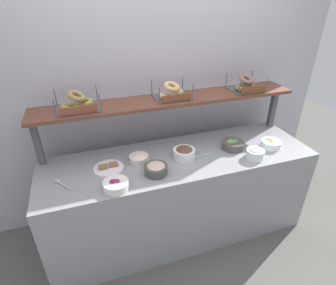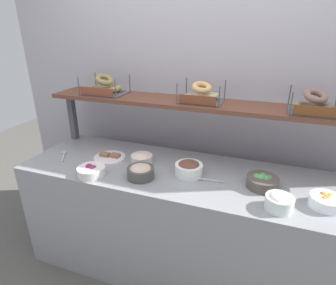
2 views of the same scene
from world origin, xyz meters
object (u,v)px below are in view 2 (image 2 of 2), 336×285
at_px(bowl_beet_salad, 91,171).
at_px(bagel_basket_everything, 105,88).
at_px(bowl_tuna_salad, 141,172).
at_px(serving_spoon_by_edge, 205,179).
at_px(bowl_veggie_mix, 262,181).
at_px(bowl_cream_cheese, 279,201).
at_px(serving_spoon_near_plate, 64,154).
at_px(bowl_chocolate_spread, 189,168).
at_px(bowl_potato_salad, 142,158).
at_px(serving_plate_white, 110,157).
at_px(bagel_basket_poppy, 314,105).
at_px(bagel_basket_plain, 201,95).
at_px(bowl_fruit_salad, 326,201).

height_order(bowl_beet_salad, bagel_basket_everything, bagel_basket_everything).
height_order(bowl_tuna_salad, serving_spoon_by_edge, bowl_tuna_salad).
distance_m(bowl_veggie_mix, bowl_cream_cheese, 0.23).
xyz_separation_m(serving_spoon_by_edge, bagel_basket_everything, (-0.90, 0.32, 0.47)).
xyz_separation_m(bowl_beet_salad, bagel_basket_everything, (-0.17, 0.51, 0.45)).
bearing_deg(serving_spoon_near_plate, bowl_veggie_mix, 1.76).
xyz_separation_m(bowl_chocolate_spread, bowl_cream_cheese, (0.57, -0.19, -0.00)).
height_order(bowl_potato_salad, serving_plate_white, bowl_potato_salad).
xyz_separation_m(bowl_chocolate_spread, serving_spoon_near_plate, (-0.99, -0.03, -0.04)).
bearing_deg(bowl_veggie_mix, bagel_basket_poppy, 48.36).
bearing_deg(bowl_beet_salad, serving_spoon_near_plate, 153.54).
distance_m(bowl_potato_salad, bagel_basket_plain, 0.62).
relative_size(bowl_chocolate_spread, bagel_basket_everything, 0.56).
relative_size(bowl_fruit_salad, bowl_cream_cheese, 1.16).
bearing_deg(bowl_fruit_salad, bagel_basket_everything, 166.85).
height_order(bowl_cream_cheese, bagel_basket_everything, bagel_basket_everything).
bearing_deg(bagel_basket_everything, bowl_beet_salad, -71.67).
xyz_separation_m(bowl_potato_salad, bagel_basket_everything, (-0.41, 0.23, 0.44)).
distance_m(bowl_potato_salad, bagel_basket_everything, 0.64).
bearing_deg(bowl_beet_salad, bagel_basket_poppy, 20.75).
relative_size(bowl_potato_salad, bagel_basket_poppy, 0.54).
xyz_separation_m(bowl_cream_cheese, bagel_basket_poppy, (0.14, 0.47, 0.43)).
height_order(serving_spoon_near_plate, serving_spoon_by_edge, same).
relative_size(bowl_chocolate_spread, bowl_fruit_salad, 1.05).
height_order(bowl_tuna_salad, bowl_beet_salad, bowl_tuna_salad).
xyz_separation_m(bowl_tuna_salad, bagel_basket_plain, (0.28, 0.44, 0.43)).
xyz_separation_m(bowl_chocolate_spread, bowl_veggie_mix, (0.47, 0.01, -0.01)).
bearing_deg(bowl_tuna_salad, bagel_basket_plain, 57.55).
xyz_separation_m(bowl_potato_salad, serving_plate_white, (-0.26, -0.02, -0.03)).
bearing_deg(bowl_chocolate_spread, bagel_basket_everything, 159.64).
bearing_deg(bowl_cream_cheese, bowl_beet_salad, -178.53).
distance_m(serving_plate_white, serving_spoon_near_plate, 0.37).
distance_m(bowl_tuna_salad, bowl_veggie_mix, 0.77).
distance_m(serving_spoon_near_plate, bagel_basket_everything, 0.61).
xyz_separation_m(bowl_beet_salad, serving_plate_white, (-0.02, 0.26, -0.02)).
relative_size(bowl_fruit_salad, serving_spoon_near_plate, 1.15).
bearing_deg(bowl_potato_salad, serving_plate_white, -174.73).
relative_size(bowl_veggie_mix, serving_plate_white, 0.82).
distance_m(bagel_basket_plain, bagel_basket_poppy, 0.71).
bearing_deg(bowl_fruit_salad, serving_plate_white, 175.22).
xyz_separation_m(bowl_tuna_salad, bagel_basket_everything, (-0.49, 0.43, 0.43)).
bearing_deg(bowl_tuna_salad, bagel_basket_everything, 139.02).
xyz_separation_m(bowl_cream_cheese, bowl_potato_salad, (-0.94, 0.26, -0.01)).
bearing_deg(bowl_chocolate_spread, bagel_basket_poppy, 21.29).
xyz_separation_m(serving_plate_white, serving_spoon_near_plate, (-0.36, -0.07, -0.00)).
relative_size(bowl_veggie_mix, serving_spoon_by_edge, 1.07).
distance_m(serving_plate_white, bagel_basket_everything, 0.55).
bearing_deg(bagel_basket_poppy, bowl_potato_salad, -168.88).
distance_m(bowl_fruit_salad, serving_spoon_near_plate, 1.80).
xyz_separation_m(bagel_basket_plain, bagel_basket_poppy, (0.71, -0.03, 0.00)).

